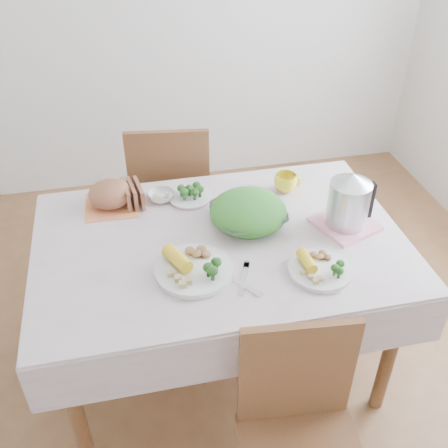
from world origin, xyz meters
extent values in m
plane|color=brown|center=(0.00, 0.00, 0.00)|extent=(3.60, 3.60, 0.00)
cube|color=brown|center=(0.00, 0.00, 0.38)|extent=(1.40, 0.90, 0.75)
cube|color=beige|center=(0.00, 0.00, 0.76)|extent=(1.50, 1.00, 0.01)
cube|color=brown|center=(-0.11, 0.82, 0.46)|extent=(0.49, 0.49, 0.96)
imported|color=white|center=(0.14, 0.07, 0.80)|extent=(0.35, 0.35, 0.07)
cylinder|color=white|center=(-0.14, -0.18, 0.77)|extent=(0.32, 0.32, 0.02)
cylinder|color=white|center=(0.32, -0.28, 0.77)|extent=(0.30, 0.30, 0.02)
cylinder|color=beige|center=(-0.07, 0.32, 0.77)|extent=(0.26, 0.26, 0.02)
cube|color=#EA8249|center=(-0.42, 0.34, 0.76)|extent=(0.24, 0.24, 0.00)
ellipsoid|color=brown|center=(-0.42, 0.34, 0.82)|extent=(0.24, 0.23, 0.12)
imported|color=white|center=(-0.20, 0.34, 0.78)|extent=(0.15, 0.15, 0.04)
imported|color=yellow|center=(0.37, 0.30, 0.80)|extent=(0.13, 0.13, 0.08)
cube|color=pink|center=(0.53, -0.02, 0.77)|extent=(0.29, 0.29, 0.02)
cylinder|color=#B2B5BA|center=(0.53, -0.02, 0.88)|extent=(0.22, 0.22, 0.24)
cube|color=silver|center=(0.02, -0.28, 0.76)|extent=(0.13, 0.16, 0.00)
cube|color=silver|center=(0.03, -0.26, 0.76)|extent=(0.09, 0.18, 0.00)
cube|color=silver|center=(-0.12, -0.21, 0.76)|extent=(0.19, 0.07, 0.00)
camera|label=1|loc=(-0.34, -1.65, 2.08)|focal=42.00mm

